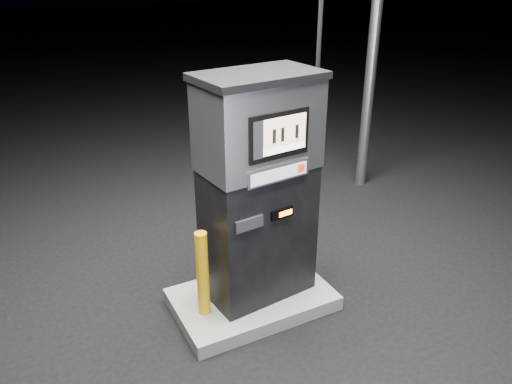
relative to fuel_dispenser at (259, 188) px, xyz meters
name	(u,v)px	position (x,y,z in m)	size (l,w,h in m)	color
ground	(252,305)	(-0.10, -0.04, -1.31)	(80.00, 80.00, 0.00)	black
pump_island	(252,299)	(-0.10, -0.04, -1.24)	(1.60, 1.00, 0.15)	slate
fuel_dispenser	(259,188)	(0.00, 0.00, 0.00)	(1.28, 0.79, 4.70)	black
bollard_left	(203,274)	(-0.65, -0.09, -0.72)	(0.12, 0.12, 0.89)	#F5AD0D
bollard_right	(307,237)	(0.59, 0.02, -0.71)	(0.12, 0.12, 0.91)	#F5AD0D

